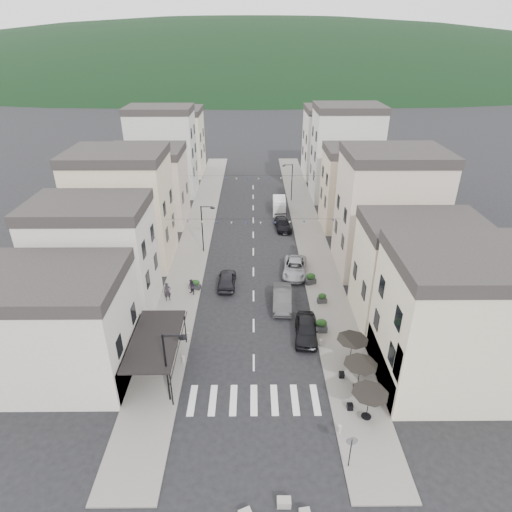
{
  "coord_description": "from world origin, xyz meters",
  "views": [
    {
      "loc": [
        -0.01,
        -20.86,
        23.73
      ],
      "look_at": [
        0.27,
        18.12,
        3.5
      ],
      "focal_mm": 30.0,
      "sensor_mm": 36.0,
      "label": 1
    }
  ],
  "objects_px": {
    "parked_car_b": "(282,298)",
    "parked_car_c": "(295,268)",
    "parked_car_e": "(227,280)",
    "pedestrian_b": "(192,287)",
    "delivery_van": "(279,205)",
    "pedestrian_a": "(167,292)",
    "parked_car_d": "(283,224)",
    "parked_car_a": "(306,329)"
  },
  "relations": [
    {
      "from": "parked_car_b",
      "to": "parked_car_c",
      "type": "relative_size",
      "value": 0.93
    },
    {
      "from": "parked_car_e",
      "to": "pedestrian_b",
      "type": "relative_size",
      "value": 2.68
    },
    {
      "from": "delivery_van",
      "to": "pedestrian_b",
      "type": "xyz_separation_m",
      "value": [
        -10.18,
        -23.07,
        -0.13
      ]
    },
    {
      "from": "parked_car_c",
      "to": "pedestrian_a",
      "type": "distance_m",
      "value": 14.2
    },
    {
      "from": "parked_car_c",
      "to": "parked_car_d",
      "type": "xyz_separation_m",
      "value": [
        -0.56,
        12.43,
        -0.07
      ]
    },
    {
      "from": "parked_car_c",
      "to": "delivery_van",
      "type": "bearing_deg",
      "value": 99.24
    },
    {
      "from": "pedestrian_b",
      "to": "parked_car_b",
      "type": "bearing_deg",
      "value": 29.23
    },
    {
      "from": "delivery_van",
      "to": "parked_car_a",
      "type": "bearing_deg",
      "value": -86.68
    },
    {
      "from": "parked_car_b",
      "to": "parked_car_d",
      "type": "bearing_deg",
      "value": 89.38
    },
    {
      "from": "delivery_van",
      "to": "pedestrian_a",
      "type": "xyz_separation_m",
      "value": [
        -12.42,
        -24.16,
        0.01
      ]
    },
    {
      "from": "parked_car_a",
      "to": "parked_car_c",
      "type": "bearing_deg",
      "value": 95.16
    },
    {
      "from": "parked_car_a",
      "to": "pedestrian_a",
      "type": "height_order",
      "value": "pedestrian_a"
    },
    {
      "from": "parked_car_e",
      "to": "pedestrian_a",
      "type": "bearing_deg",
      "value": 27.28
    },
    {
      "from": "delivery_van",
      "to": "pedestrian_a",
      "type": "distance_m",
      "value": 27.17
    },
    {
      "from": "parked_car_a",
      "to": "parked_car_b",
      "type": "xyz_separation_m",
      "value": [
        -1.8,
        4.96,
        0.01
      ]
    },
    {
      "from": "parked_car_c",
      "to": "pedestrian_a",
      "type": "relative_size",
      "value": 2.79
    },
    {
      "from": "parked_car_a",
      "to": "parked_car_d",
      "type": "xyz_separation_m",
      "value": [
        -0.56,
        23.68,
        -0.13
      ]
    },
    {
      "from": "parked_car_b",
      "to": "parked_car_e",
      "type": "distance_m",
      "value": 6.74
    },
    {
      "from": "parked_car_b",
      "to": "parked_car_c",
      "type": "distance_m",
      "value": 6.55
    },
    {
      "from": "parked_car_c",
      "to": "parked_car_e",
      "type": "bearing_deg",
      "value": -153.91
    },
    {
      "from": "pedestrian_b",
      "to": "pedestrian_a",
      "type": "bearing_deg",
      "value": -112.68
    },
    {
      "from": "parked_car_a",
      "to": "pedestrian_a",
      "type": "bearing_deg",
      "value": 161.2
    },
    {
      "from": "parked_car_c",
      "to": "pedestrian_b",
      "type": "height_order",
      "value": "pedestrian_b"
    },
    {
      "from": "delivery_van",
      "to": "parked_car_d",
      "type": "bearing_deg",
      "value": -86.68
    },
    {
      "from": "parked_car_e",
      "to": "pedestrian_b",
      "type": "bearing_deg",
      "value": 27.75
    },
    {
      "from": "parked_car_d",
      "to": "parked_car_e",
      "type": "height_order",
      "value": "parked_car_e"
    },
    {
      "from": "parked_car_c",
      "to": "parked_car_b",
      "type": "bearing_deg",
      "value": -98.87
    },
    {
      "from": "parked_car_c",
      "to": "delivery_van",
      "type": "height_order",
      "value": "delivery_van"
    },
    {
      "from": "parked_car_b",
      "to": "parked_car_c",
      "type": "bearing_deg",
      "value": 77.21
    },
    {
      "from": "parked_car_a",
      "to": "parked_car_d",
      "type": "relative_size",
      "value": 1.01
    },
    {
      "from": "parked_car_b",
      "to": "pedestrian_b",
      "type": "relative_size",
      "value": 3.02
    },
    {
      "from": "delivery_van",
      "to": "parked_car_e",
      "type": "bearing_deg",
      "value": -105.48
    },
    {
      "from": "parked_car_e",
      "to": "pedestrian_a",
      "type": "height_order",
      "value": "pedestrian_a"
    },
    {
      "from": "parked_car_b",
      "to": "parked_car_c",
      "type": "xyz_separation_m",
      "value": [
        1.8,
        6.29,
        -0.08
      ]
    },
    {
      "from": "parked_car_a",
      "to": "parked_car_e",
      "type": "xyz_separation_m",
      "value": [
        -7.4,
        8.7,
        -0.06
      ]
    },
    {
      "from": "parked_car_a",
      "to": "parked_car_c",
      "type": "relative_size",
      "value": 0.89
    },
    {
      "from": "parked_car_b",
      "to": "pedestrian_a",
      "type": "relative_size",
      "value": 2.6
    },
    {
      "from": "delivery_van",
      "to": "pedestrian_b",
      "type": "bearing_deg",
      "value": -111.83
    },
    {
      "from": "parked_car_b",
      "to": "pedestrian_a",
      "type": "bearing_deg",
      "value": 178.75
    },
    {
      "from": "pedestrian_b",
      "to": "parked_car_d",
      "type": "bearing_deg",
      "value": 99.81
    },
    {
      "from": "parked_car_a",
      "to": "delivery_van",
      "type": "xyz_separation_m",
      "value": [
        -0.71,
        30.0,
        0.26
      ]
    },
    {
      "from": "parked_car_e",
      "to": "pedestrian_a",
      "type": "xyz_separation_m",
      "value": [
        -5.73,
        -2.87,
        0.33
      ]
    }
  ]
}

